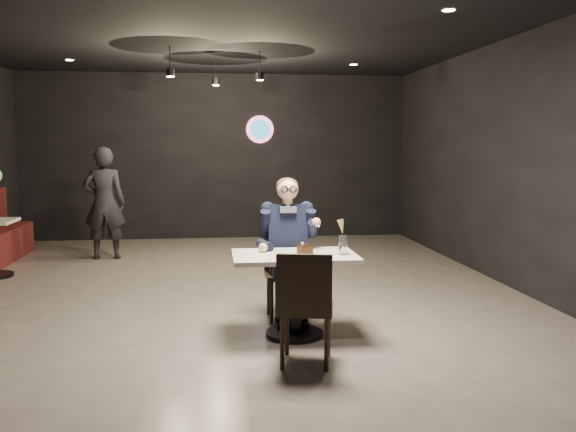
{
  "coord_description": "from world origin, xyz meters",
  "views": [
    {
      "loc": [
        -0.05,
        -6.78,
        1.72
      ],
      "look_at": [
        0.67,
        -0.87,
        1.02
      ],
      "focal_mm": 38.0,
      "sensor_mm": 36.0,
      "label": 1
    }
  ],
  "objects": [
    {
      "name": "floor",
      "position": [
        0.0,
        0.0,
        0.0
      ],
      "size": [
        9.0,
        9.0,
        0.0
      ],
      "primitive_type": "plane",
      "color": "slate",
      "rests_on": "ground"
    },
    {
      "name": "pendant_lights",
      "position": [
        0.0,
        2.0,
        2.88
      ],
      "size": [
        1.4,
        1.2,
        0.36
      ],
      "primitive_type": "cube",
      "color": "black",
      "rests_on": "floor"
    },
    {
      "name": "cake_slice",
      "position": [
        0.73,
        -1.58,
        0.8
      ],
      "size": [
        0.14,
        0.13,
        0.08
      ],
      "primitive_type": "cube",
      "rotation": [
        0.0,
        0.0,
        0.35
      ],
      "color": "black",
      "rests_on": "dessert_plate"
    },
    {
      "name": "wall_sign",
      "position": [
        0.8,
        4.47,
        2.0
      ],
      "size": [
        0.5,
        0.06,
        0.5
      ],
      "primitive_type": null,
      "color": "pink",
      "rests_on": "floor"
    },
    {
      "name": "sundae_glass",
      "position": [
        1.08,
        -1.54,
        0.84
      ],
      "size": [
        0.08,
        0.08,
        0.17
      ],
      "primitive_type": "cylinder",
      "color": "silver",
      "rests_on": "main_table"
    },
    {
      "name": "main_table",
      "position": [
        0.65,
        -1.47,
        0.38
      ],
      "size": [
        1.1,
        0.7,
        0.75
      ],
      "primitive_type": "cube",
      "color": "silver",
      "rests_on": "floor"
    },
    {
      "name": "passerby",
      "position": [
        -1.69,
        2.62,
        0.85
      ],
      "size": [
        0.63,
        0.42,
        1.69
      ],
      "primitive_type": "imported",
      "rotation": [
        0.0,
        0.0,
        3.17
      ],
      "color": "black",
      "rests_on": "floor"
    },
    {
      "name": "seated_man",
      "position": [
        0.65,
        -0.92,
        0.72
      ],
      "size": [
        0.6,
        0.8,
        1.44
      ],
      "primitive_type": "cube",
      "color": "black",
      "rests_on": "floor"
    },
    {
      "name": "chair_near",
      "position": [
        0.65,
        -2.16,
        0.46
      ],
      "size": [
        0.51,
        0.54,
        0.92
      ],
      "primitive_type": "cube",
      "rotation": [
        0.0,
        0.0,
        -0.23
      ],
      "color": "black",
      "rests_on": "floor"
    },
    {
      "name": "dessert_plate",
      "position": [
        0.72,
        -1.54,
        0.76
      ],
      "size": [
        0.23,
        0.23,
        0.01
      ],
      "primitive_type": "cylinder",
      "color": "white",
      "rests_on": "main_table"
    },
    {
      "name": "chair_far",
      "position": [
        0.65,
        -0.92,
        0.46
      ],
      "size": [
        0.42,
        0.46,
        0.92
      ],
      "primitive_type": "cube",
      "color": "black",
      "rests_on": "floor"
    },
    {
      "name": "wafer_cone",
      "position": [
        1.07,
        -1.52,
        0.99
      ],
      "size": [
        0.08,
        0.08,
        0.13
      ],
      "primitive_type": "cone",
      "rotation": [
        0.0,
        0.0,
        0.26
      ],
      "color": "tan",
      "rests_on": "sundae_glass"
    },
    {
      "name": "mint_leaf",
      "position": [
        0.73,
        -1.56,
        0.84
      ],
      "size": [
        0.06,
        0.04,
        0.01
      ],
      "primitive_type": "ellipsoid",
      "color": "#358B2D",
      "rests_on": "cake_slice"
    }
  ]
}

